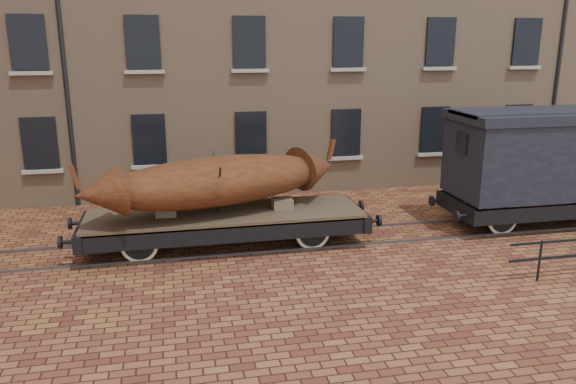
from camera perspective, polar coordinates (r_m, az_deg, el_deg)
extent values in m
plane|color=#56281D|center=(16.40, 7.59, -4.44)|extent=(90.00, 90.00, 0.00)
cube|color=tan|center=(25.92, 7.09, 18.51)|extent=(40.00, 10.00, 14.00)
cube|color=black|center=(20.21, -23.89, 4.59)|extent=(1.10, 0.12, 1.70)
cube|color=#A4A197|center=(20.33, -23.63, 1.93)|extent=(1.30, 0.18, 0.12)
cube|color=black|center=(19.78, -13.91, 5.24)|extent=(1.10, 0.12, 1.70)
cube|color=#A4A197|center=(19.90, -13.74, 2.52)|extent=(1.30, 0.18, 0.12)
cube|color=black|center=(19.96, -3.78, 5.75)|extent=(1.10, 0.12, 1.70)
cube|color=#A4A197|center=(20.08, -3.71, 3.04)|extent=(1.30, 0.18, 0.12)
cube|color=black|center=(20.73, 5.89, 6.06)|extent=(1.10, 0.12, 1.70)
cube|color=#A4A197|center=(20.85, 5.87, 3.46)|extent=(1.30, 0.18, 0.12)
cube|color=black|center=(22.04, 14.65, 6.19)|extent=(1.10, 0.12, 1.70)
cube|color=#A4A197|center=(22.15, 14.55, 3.74)|extent=(1.30, 0.18, 0.12)
cube|color=black|center=(23.80, 22.27, 6.20)|extent=(1.10, 0.12, 1.70)
cube|color=#A4A197|center=(23.90, 22.12, 3.93)|extent=(1.30, 0.18, 0.12)
cube|color=black|center=(19.94, -24.90, 13.65)|extent=(1.10, 0.12, 1.70)
cube|color=#A4A197|center=(19.91, -24.63, 10.92)|extent=(1.30, 0.18, 0.12)
cube|color=black|center=(19.50, -14.52, 14.54)|extent=(1.10, 0.12, 1.70)
cube|color=#A4A197|center=(19.47, -14.34, 11.74)|extent=(1.30, 0.18, 0.12)
cube|color=black|center=(19.68, -3.95, 14.97)|extent=(1.10, 0.12, 1.70)
cube|color=#A4A197|center=(19.65, -3.87, 12.20)|extent=(1.30, 0.18, 0.12)
cube|color=black|center=(20.47, 6.14, 14.93)|extent=(1.10, 0.12, 1.70)
cube|color=#A4A197|center=(20.44, 6.12, 12.27)|extent=(1.30, 0.18, 0.12)
cube|color=black|center=(21.80, 15.23, 14.52)|extent=(1.10, 0.12, 1.70)
cube|color=#A4A197|center=(21.77, 15.12, 12.02)|extent=(1.30, 0.18, 0.12)
cube|color=black|center=(23.57, 23.07, 13.88)|extent=(1.10, 0.12, 1.70)
cube|color=#A4A197|center=(23.55, 22.91, 11.57)|extent=(1.30, 0.18, 0.12)
cube|color=#59595E|center=(15.76, 8.46, -5.19)|extent=(30.00, 0.08, 0.06)
cube|color=#59595E|center=(17.03, 6.80, -3.55)|extent=(30.00, 0.08, 0.06)
cylinder|color=black|center=(14.44, 24.19, -6.38)|extent=(0.06, 0.06, 1.00)
cube|color=brown|center=(15.29, -6.38, -2.22)|extent=(7.37, 2.16, 0.12)
cube|color=black|center=(14.41, -5.95, -4.29)|extent=(7.37, 0.16, 0.44)
cube|color=black|center=(16.31, -6.71, -1.97)|extent=(7.37, 0.16, 0.44)
cube|color=black|center=(15.48, -20.08, -3.78)|extent=(0.22, 2.26, 0.44)
cylinder|color=black|center=(14.84, -21.51, -4.74)|extent=(0.34, 0.10, 0.10)
cylinder|color=black|center=(14.87, -22.15, -4.76)|extent=(0.08, 0.31, 0.31)
cylinder|color=black|center=(16.22, -20.71, -2.98)|extent=(0.34, 0.10, 0.10)
cylinder|color=black|center=(16.25, -21.29, -3.01)|extent=(0.08, 0.31, 0.31)
cube|color=black|center=(16.10, 6.82, -2.20)|extent=(0.22, 2.26, 0.44)
cylinder|color=black|center=(15.53, 8.65, -2.93)|extent=(0.34, 0.10, 0.10)
cylinder|color=black|center=(15.59, 9.22, -2.89)|extent=(0.08, 0.31, 0.31)
cylinder|color=black|center=(16.85, 6.91, -1.41)|extent=(0.34, 0.10, 0.10)
cylinder|color=black|center=(16.91, 7.45, -1.37)|extent=(0.08, 0.31, 0.31)
cylinder|color=black|center=(15.40, -14.75, -4.29)|extent=(0.10, 1.87, 0.10)
cylinder|color=silver|center=(14.72, -14.87, -5.21)|extent=(0.94, 0.07, 0.94)
cylinder|color=black|center=(14.72, -14.87, -5.21)|extent=(0.77, 0.10, 0.77)
cube|color=black|center=(14.53, -14.95, -4.50)|extent=(0.88, 0.08, 0.10)
cylinder|color=silver|center=(16.08, -14.65, -3.44)|extent=(0.94, 0.07, 0.94)
cylinder|color=black|center=(16.08, -14.65, -3.44)|extent=(0.77, 0.10, 0.77)
cube|color=black|center=(16.12, -14.69, -2.51)|extent=(0.88, 0.08, 0.10)
cylinder|color=black|center=(15.78, 1.87, -3.29)|extent=(0.10, 1.87, 0.10)
cylinder|color=silver|center=(15.12, 2.52, -4.14)|extent=(0.94, 0.07, 0.94)
cylinder|color=black|center=(15.12, 2.52, -4.14)|extent=(0.77, 0.10, 0.77)
cube|color=black|center=(14.94, 2.64, -3.43)|extent=(0.88, 0.08, 0.10)
cylinder|color=silver|center=(16.45, 1.28, -2.51)|extent=(0.94, 0.07, 0.94)
cylinder|color=black|center=(16.45, 1.28, -2.51)|extent=(0.77, 0.10, 0.77)
cube|color=black|center=(16.49, 1.19, -1.60)|extent=(0.88, 0.08, 0.10)
cube|color=black|center=(15.41, -6.34, -3.58)|extent=(3.93, 0.06, 0.06)
cube|color=#776650|center=(15.17, -12.32, -1.84)|extent=(0.54, 0.49, 0.28)
cube|color=#776650|center=(15.45, -0.59, -1.17)|extent=(0.54, 0.49, 0.28)
ellipsoid|color=brown|center=(15.02, -7.18, 1.12)|extent=(6.75, 3.73, 1.29)
cone|color=brown|center=(14.25, -18.72, -0.14)|extent=(1.41, 1.48, 1.22)
cube|color=brown|center=(14.07, -20.88, 1.49)|extent=(0.28, 0.20, 0.62)
cone|color=brown|center=(16.31, 2.87, 2.56)|extent=(1.41, 1.48, 1.22)
cube|color=brown|center=(16.47, 4.39, 4.36)|extent=(0.28, 0.20, 0.62)
cylinder|color=#302318|center=(14.55, -6.99, 0.14)|extent=(0.06, 1.10, 1.51)
cylinder|color=#302318|center=(15.56, -7.33, 1.12)|extent=(0.06, 1.10, 1.51)
cube|color=black|center=(18.10, 26.55, -1.81)|extent=(5.82, 0.16, 0.44)
cube|color=black|center=(19.74, 22.79, -0.06)|extent=(5.82, 0.16, 0.44)
cube|color=black|center=(17.36, 16.81, -1.50)|extent=(0.21, 2.33, 0.44)
cylinder|color=black|center=(16.50, 16.75, -2.36)|extent=(0.08, 0.31, 0.31)
cylinder|color=black|center=(17.82, 14.40, -0.89)|extent=(0.08, 0.31, 0.31)
cylinder|color=black|center=(17.94, 19.76, -1.92)|extent=(0.10, 1.84, 0.10)
cylinder|color=silver|center=(17.37, 20.98, -2.60)|extent=(0.93, 0.07, 0.93)
cylinder|color=black|center=(17.37, 20.98, -2.60)|extent=(0.76, 0.10, 0.76)
cylinder|color=silver|center=(18.53, 18.62, -1.29)|extent=(0.93, 0.07, 0.93)
cylinder|color=black|center=(18.53, 18.62, -1.29)|extent=(0.76, 0.10, 0.76)
cube|color=black|center=(18.60, 25.07, 3.27)|extent=(5.82, 2.33, 2.23)
cube|color=black|center=(18.41, 25.51, 7.08)|extent=(6.00, 2.47, 0.27)
cube|color=black|center=(18.40, 25.55, 7.41)|extent=(6.00, 1.65, 0.12)
cube|color=black|center=(16.91, 17.25, 4.80)|extent=(0.08, 0.58, 0.58)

